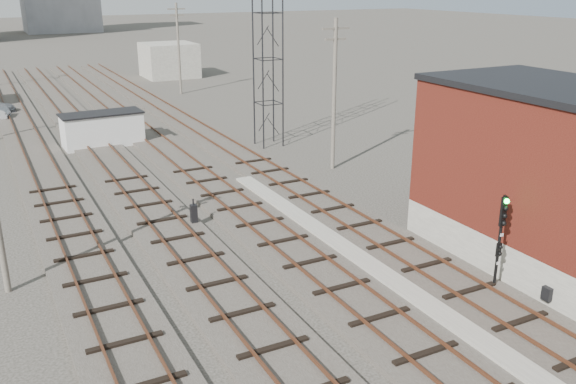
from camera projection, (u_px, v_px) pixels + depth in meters
ground at (113, 96)px, 61.73m from camera, size 320.00×320.00×0.00m
track_right at (209, 136)px, 45.16m from camera, size 3.20×90.00×0.39m
track_mid_right at (156, 142)px, 43.42m from camera, size 3.20×90.00×0.39m
track_mid_left at (99, 149)px, 41.68m from camera, size 3.20×90.00×0.39m
track_left at (37, 156)px, 39.95m from camera, size 3.20×90.00×0.39m
platform_curb at (389, 280)px, 23.30m from camera, size 0.90×28.00×0.26m
brick_building at (572, 182)px, 23.52m from camera, size 6.54×12.20×7.22m
lattice_tower at (268, 36)px, 40.69m from camera, size 1.60×1.60×15.00m
utility_pole_right_a at (334, 91)px, 36.13m from camera, size 1.80×0.24×9.00m
utility_pole_right_b at (178, 46)px, 61.31m from camera, size 1.80×0.24×9.00m
shed_right at (169, 60)px, 73.38m from camera, size 6.00×6.00×4.00m
signal_mast at (501, 237)px, 22.13m from camera, size 0.40×0.40×3.75m
switch_stand at (194, 214)px, 28.61m from camera, size 0.29×0.29×1.26m
site_trailer at (102, 129)px, 42.68m from camera, size 5.64×2.65×2.33m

